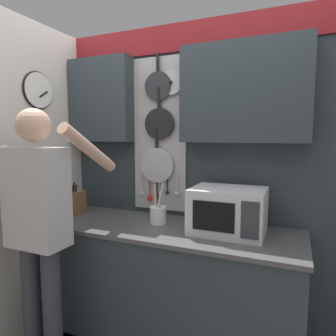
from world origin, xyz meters
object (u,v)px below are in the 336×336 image
(knife_block, at_px, (76,202))
(utensil_crock, at_px, (158,214))
(person, at_px, (39,217))
(microwave, at_px, (228,210))

(knife_block, xyz_separation_m, utensil_crock, (0.77, 0.00, -0.02))
(utensil_crock, height_order, person, person)
(utensil_crock, relative_size, person, 0.18)
(knife_block, relative_size, utensil_crock, 0.86)
(knife_block, xyz_separation_m, person, (0.20, -0.59, 0.04))
(microwave, relative_size, person, 0.28)
(utensil_crock, distance_m, person, 0.82)
(person, bearing_deg, microwave, 28.26)
(knife_block, height_order, utensil_crock, utensil_crock)
(microwave, distance_m, utensil_crock, 0.53)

